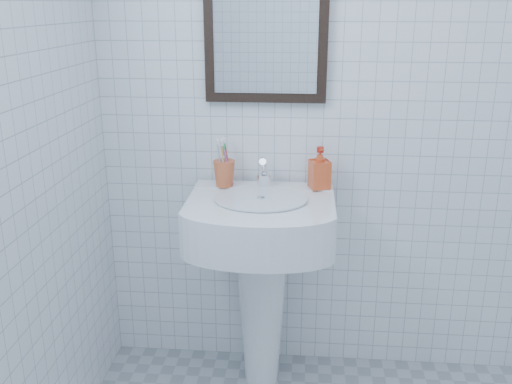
{
  "coord_description": "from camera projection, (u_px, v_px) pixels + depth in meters",
  "views": [
    {
      "loc": [
        -0.22,
        -1.19,
        1.64
      ],
      "look_at": [
        -0.39,
        0.86,
        0.95
      ],
      "focal_mm": 40.0,
      "sensor_mm": 36.0,
      "label": 1
    }
  ],
  "objects": [
    {
      "name": "washbasin",
      "position": [
        261.0,
        260.0,
        2.4
      ],
      "size": [
        0.59,
        0.43,
        0.9
      ],
      "color": "white",
      "rests_on": "ground"
    },
    {
      "name": "wall_mirror",
      "position": [
        266.0,
        25.0,
        2.28
      ],
      "size": [
        0.5,
        0.04,
        0.62
      ],
      "color": "black",
      "rests_on": "wall_back"
    },
    {
      "name": "wall_back",
      "position": [
        358.0,
        100.0,
        2.36
      ],
      "size": [
        2.2,
        0.02,
        2.5
      ],
      "primitive_type": "cube",
      "color": "white",
      "rests_on": "ground"
    },
    {
      "name": "soap_dispenser",
      "position": [
        320.0,
        168.0,
        2.37
      ],
      "size": [
        0.1,
        0.1,
        0.18
      ],
      "primitive_type": "imported",
      "rotation": [
        0.0,
        0.0,
        0.31
      ],
      "color": "red",
      "rests_on": "washbasin"
    },
    {
      "name": "toothbrush_cup",
      "position": [
        224.0,
        173.0,
        2.4
      ],
      "size": [
        0.12,
        0.12,
        0.11
      ],
      "primitive_type": null,
      "rotation": [
        0.0,
        0.0,
        -0.42
      ],
      "color": "#D05B31",
      "rests_on": "washbasin"
    },
    {
      "name": "faucet",
      "position": [
        264.0,
        175.0,
        2.39
      ],
      "size": [
        0.06,
        0.12,
        0.14
      ],
      "color": "white",
      "rests_on": "washbasin"
    }
  ]
}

